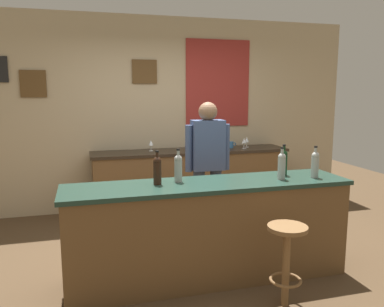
# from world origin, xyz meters

# --- Properties ---
(ground_plane) EXTENTS (10.00, 10.00, 0.00)m
(ground_plane) POSITION_xyz_m (0.00, 0.00, 0.00)
(ground_plane) COLOR #4C3823
(back_wall) EXTENTS (6.00, 0.09, 2.80)m
(back_wall) POSITION_xyz_m (0.01, 2.03, 1.42)
(back_wall) COLOR tan
(back_wall) RESTS_ON ground_plane
(bar_counter) EXTENTS (2.62, 0.60, 0.92)m
(bar_counter) POSITION_xyz_m (0.00, -0.40, 0.46)
(bar_counter) COLOR brown
(bar_counter) RESTS_ON ground_plane
(side_counter) EXTENTS (2.83, 0.56, 0.90)m
(side_counter) POSITION_xyz_m (0.40, 1.65, 0.45)
(side_counter) COLOR brown
(side_counter) RESTS_ON ground_plane
(bartender) EXTENTS (0.52, 0.21, 1.62)m
(bartender) POSITION_xyz_m (0.26, 0.44, 0.94)
(bartender) COLOR #384766
(bartender) RESTS_ON ground_plane
(bar_stool) EXTENTS (0.32, 0.32, 0.68)m
(bar_stool) POSITION_xyz_m (0.46, -1.03, 0.46)
(bar_stool) COLOR brown
(bar_stool) RESTS_ON ground_plane
(wine_bottle_a) EXTENTS (0.07, 0.07, 0.31)m
(wine_bottle_a) POSITION_xyz_m (-0.46, -0.35, 1.06)
(wine_bottle_a) COLOR black
(wine_bottle_a) RESTS_ON bar_counter
(wine_bottle_b) EXTENTS (0.07, 0.07, 0.31)m
(wine_bottle_b) POSITION_xyz_m (-0.26, -0.30, 1.06)
(wine_bottle_b) COLOR #999E99
(wine_bottle_b) RESTS_ON bar_counter
(wine_bottle_c) EXTENTS (0.07, 0.07, 0.31)m
(wine_bottle_c) POSITION_xyz_m (0.69, -0.46, 1.06)
(wine_bottle_c) COLOR #999E99
(wine_bottle_c) RESTS_ON bar_counter
(wine_bottle_d) EXTENTS (0.07, 0.07, 0.31)m
(wine_bottle_d) POSITION_xyz_m (0.80, -0.30, 1.06)
(wine_bottle_d) COLOR black
(wine_bottle_d) RESTS_ON bar_counter
(wine_bottle_e) EXTENTS (0.07, 0.07, 0.31)m
(wine_bottle_e) POSITION_xyz_m (1.03, -0.48, 1.06)
(wine_bottle_e) COLOR #999E99
(wine_bottle_e) RESTS_ON bar_counter
(wine_glass_a) EXTENTS (0.07, 0.07, 0.16)m
(wine_glass_a) POSITION_xyz_m (-0.17, 1.72, 1.01)
(wine_glass_a) COLOR silver
(wine_glass_a) RESTS_ON side_counter
(wine_glass_b) EXTENTS (0.07, 0.07, 0.16)m
(wine_glass_b) POSITION_xyz_m (1.18, 1.57, 1.01)
(wine_glass_b) COLOR silver
(wine_glass_b) RESTS_ON side_counter
(wine_glass_c) EXTENTS (0.07, 0.07, 0.16)m
(wine_glass_c) POSITION_xyz_m (1.28, 1.69, 1.01)
(wine_glass_c) COLOR silver
(wine_glass_c) RESTS_ON side_counter
(coffee_mug) EXTENTS (0.12, 0.08, 0.09)m
(coffee_mug) POSITION_xyz_m (1.03, 1.70, 0.95)
(coffee_mug) COLOR #336699
(coffee_mug) RESTS_ON side_counter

